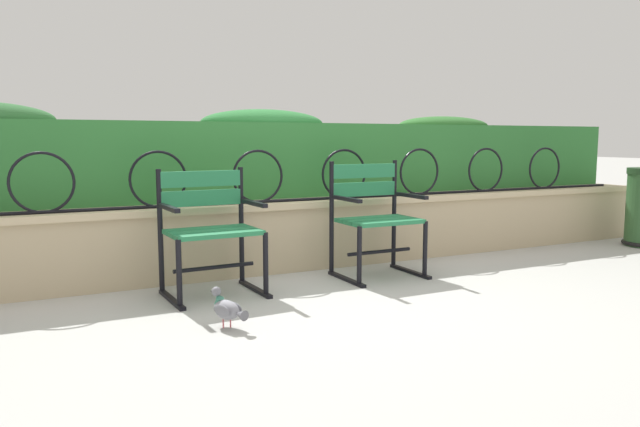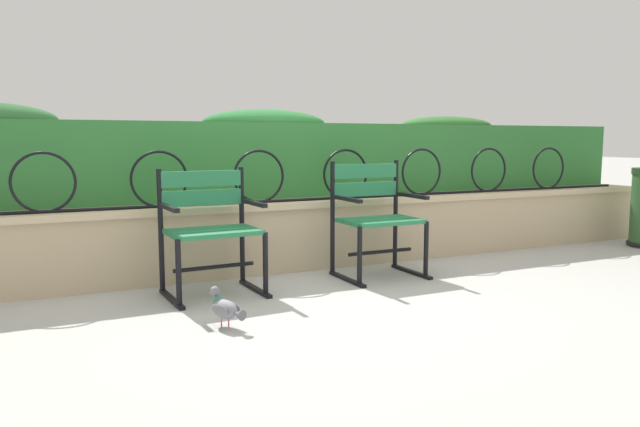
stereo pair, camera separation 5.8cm
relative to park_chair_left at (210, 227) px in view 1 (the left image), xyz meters
The scene contains 7 objects.
ground_plane 0.95m from the park_chair_left, 31.02° to the right, with size 60.00×60.00×0.00m, color #ADADA8.
stone_wall 0.89m from the park_chair_left, 36.17° to the left, with size 8.08×0.41×0.56m.
iron_arch_fence 0.75m from the park_chair_left, 39.02° to the left, with size 7.52×0.02×0.42m.
hedge_row 1.26m from the park_chair_left, 55.32° to the left, with size 7.91×0.56×0.77m.
park_chair_left is the anchor object (origin of this frame).
park_chair_right 1.31m from the park_chair_left, ahead, with size 0.63×0.52×0.89m.
pigeon_near_chairs 0.88m from the park_chair_left, 99.76° to the right, with size 0.17×0.28×0.22m.
Camera 1 is at (-1.84, -3.56, 1.06)m, focal length 33.79 mm.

